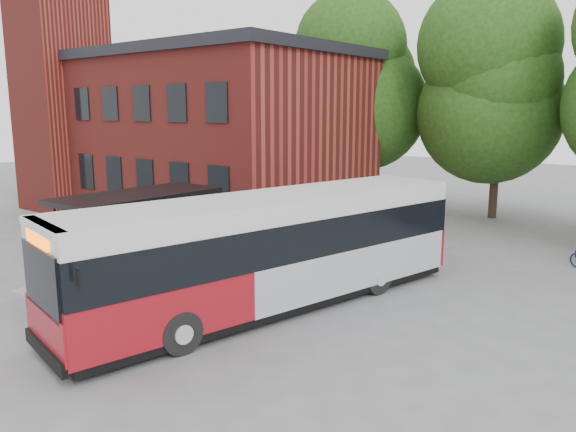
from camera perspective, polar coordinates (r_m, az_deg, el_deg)
The scene contains 7 objects.
ground at distance 16.91m, azimuth -2.63°, elevation -8.35°, with size 100.00×100.00×0.00m, color slate.
station_building at distance 31.58m, azimuth -9.81°, elevation 8.30°, with size 18.40×10.40×8.50m, color maroon, non-canonical shape.
clock_tower at distance 34.27m, azimuth -22.31°, elevation 15.98°, with size 5.20×5.20×18.20m, color maroon, non-canonical shape.
bus_shelter at distance 19.08m, azimuth -14.92°, elevation -1.96°, with size 3.60×7.00×2.90m, color black, non-canonical shape.
tree_0 at distance 32.52m, azimuth 8.12°, elevation 10.62°, with size 7.92×7.92×11.00m, color #1C3E10, non-canonical shape.
tree_1 at distance 30.53m, azimuth 20.63°, elevation 9.48°, with size 7.92×7.92×10.40m, color #1C3E10, non-canonical shape.
city_bus at distance 15.80m, azimuth -1.50°, elevation -3.65°, with size 2.69×12.60×3.20m, color maroon, non-canonical shape.
Camera 1 is at (10.55, -12.00, 5.54)m, focal length 35.00 mm.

